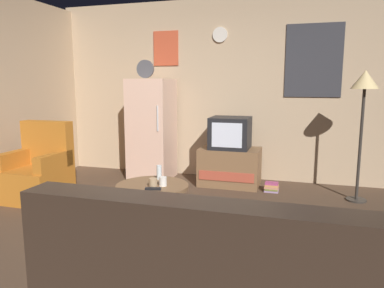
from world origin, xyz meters
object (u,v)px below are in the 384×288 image
(mug_ceramic_white, at_px, (163,181))
(book_stack, at_px, (272,187))
(standing_lamp, at_px, (364,90))
(remote_control, at_px, (153,189))
(wine_glass, at_px, (159,172))
(crt_tv, at_px, (230,133))
(coffee_table, at_px, (153,206))
(armchair, at_px, (38,172))
(fridge, at_px, (152,129))
(tv_stand, at_px, (230,167))
(mug_ceramic_tan, at_px, (153,183))

(mug_ceramic_white, height_order, book_stack, mug_ceramic_white)
(standing_lamp, distance_m, mug_ceramic_white, 2.64)
(mug_ceramic_white, height_order, remote_control, mug_ceramic_white)
(standing_lamp, xyz_separation_m, wine_glass, (-2.09, -1.31, -0.84))
(standing_lamp, bearing_deg, crt_tv, 171.42)
(coffee_table, relative_size, armchair, 0.75)
(fridge, height_order, mug_ceramic_white, fridge)
(book_stack, bearing_deg, coffee_table, -122.78)
(crt_tv, relative_size, coffee_table, 0.75)
(wine_glass, relative_size, armchair, 0.16)
(fridge, bearing_deg, book_stack, -6.38)
(coffee_table, xyz_separation_m, armchair, (-1.74, 0.48, 0.12))
(coffee_table, distance_m, mug_ceramic_white, 0.29)
(mug_ceramic_white, distance_m, remote_control, 0.16)
(fridge, distance_m, crt_tv, 1.21)
(crt_tv, xyz_separation_m, mug_ceramic_white, (-0.32, -1.78, -0.26))
(tv_stand, xyz_separation_m, armchair, (-2.18, -1.29, 0.07))
(tv_stand, relative_size, remote_control, 5.60)
(tv_stand, height_order, remote_control, tv_stand)
(standing_lamp, bearing_deg, tv_stand, 171.39)
(standing_lamp, height_order, mug_ceramic_white, standing_lamp)
(tv_stand, relative_size, crt_tv, 1.56)
(mug_ceramic_tan, xyz_separation_m, armchair, (-1.79, 0.56, -0.15))
(remote_control, bearing_deg, mug_ceramic_white, 60.97)
(mug_ceramic_white, relative_size, book_stack, 0.48)
(standing_lamp, height_order, mug_ceramic_tan, standing_lamp)
(fridge, distance_m, armchair, 1.71)
(mug_ceramic_white, bearing_deg, remote_control, -104.46)
(mug_ceramic_white, distance_m, armchair, 1.93)
(crt_tv, distance_m, wine_glass, 1.63)
(crt_tv, height_order, mug_ceramic_tan, crt_tv)
(remote_control, height_order, book_stack, remote_control)
(standing_lamp, bearing_deg, fridge, 173.99)
(tv_stand, bearing_deg, book_stack, -14.06)
(remote_control, distance_m, armchair, 1.93)
(mug_ceramic_tan, relative_size, armchair, 0.09)
(crt_tv, bearing_deg, wine_glass, -106.13)
(tv_stand, relative_size, mug_ceramic_tan, 9.33)
(coffee_table, distance_m, armchair, 1.81)
(fridge, xyz_separation_m, wine_glass, (0.76, -1.61, -0.24))
(coffee_table, bearing_deg, wine_glass, 92.84)
(standing_lamp, distance_m, coffee_table, 2.82)
(remote_control, bearing_deg, book_stack, 46.97)
(coffee_table, distance_m, remote_control, 0.29)
(book_stack, bearing_deg, tv_stand, 165.94)
(coffee_table, bearing_deg, armchair, 164.66)
(fridge, distance_m, tv_stand, 1.31)
(mug_ceramic_tan, bearing_deg, mug_ceramic_white, 47.63)
(mug_ceramic_white, bearing_deg, wine_glass, 119.80)
(armchair, height_order, book_stack, armchair)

